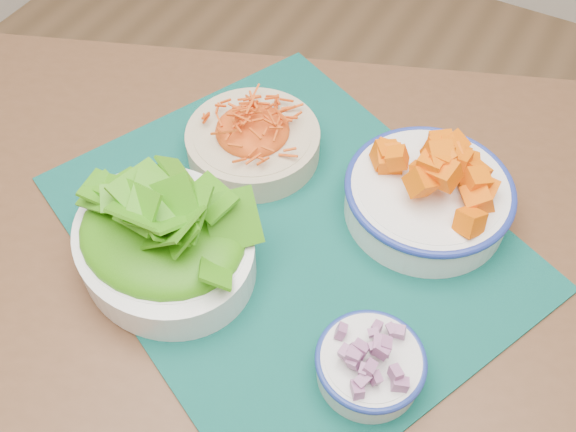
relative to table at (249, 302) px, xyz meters
The scene contains 6 objects.
table is the anchor object (origin of this frame).
placemat 0.12m from the table, 73.34° to the left, with size 0.57×0.47×0.00m, color #05352F.
carrot_bowl 0.23m from the table, 117.49° to the left, with size 0.19×0.19×0.08m.
squash_bowl 0.29m from the table, 48.45° to the left, with size 0.24×0.24×0.10m.
lettuce_bowl 0.18m from the table, 154.64° to the right, with size 0.30×0.28×0.12m.
onion_bowl 0.24m from the table, 16.96° to the right, with size 0.15×0.15×0.06m.
Camera 1 is at (0.16, -0.28, 1.43)m, focal length 40.00 mm.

